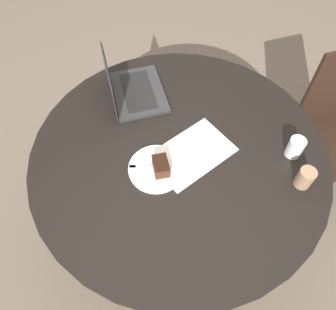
{
  "coord_description": "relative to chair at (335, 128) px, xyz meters",
  "views": [
    {
      "loc": [
        0.61,
        0.51,
        1.93
      ],
      "look_at": [
        0.07,
        -0.0,
        0.81
      ],
      "focal_mm": 35.0,
      "sensor_mm": 36.0,
      "label": 1
    }
  ],
  "objects": [
    {
      "name": "chair",
      "position": [
        0.0,
        0.0,
        0.0
      ],
      "size": [
        0.57,
        0.57,
        0.94
      ],
      "rotation": [
        0.0,
        0.0,
        5.77
      ],
      "color": "black",
      "rests_on": "ground_plane"
    },
    {
      "name": "paper_document",
      "position": [
        0.85,
        -0.36,
        0.3
      ],
      "size": [
        0.37,
        0.27,
        0.0
      ],
      "rotation": [
        0.0,
        0.0,
        -0.15
      ],
      "color": "white",
      "rests_on": "dining_table"
    },
    {
      "name": "water_glass",
      "position": [
        0.55,
        -0.05,
        0.34
      ],
      "size": [
        0.07,
        0.07,
        0.09
      ],
      "color": "silver",
      "rests_on": "dining_table"
    },
    {
      "name": "fork",
      "position": [
        1.04,
        -0.45,
        0.31
      ],
      "size": [
        0.13,
        0.14,
        0.0
      ],
      "rotation": [
        0.0,
        0.0,
        5.47
      ],
      "color": "silver",
      "rests_on": "plate"
    },
    {
      "name": "dining_table",
      "position": [
        0.88,
        -0.4,
        0.15
      ],
      "size": [
        1.28,
        1.28,
        0.77
      ],
      "color": "black",
      "rests_on": "ground_plane"
    },
    {
      "name": "plate",
      "position": [
        1.01,
        -0.41,
        0.3
      ],
      "size": [
        0.23,
        0.23,
        0.01
      ],
      "color": "silver",
      "rests_on": "dining_table"
    },
    {
      "name": "coffee_glass",
      "position": [
        0.66,
        0.06,
        0.34
      ],
      "size": [
        0.07,
        0.07,
        0.09
      ],
      "color": "#997556",
      "rests_on": "dining_table"
    },
    {
      "name": "cake_slice",
      "position": [
        1.0,
        -0.39,
        0.33
      ],
      "size": [
        0.1,
        0.11,
        0.06
      ],
      "rotation": [
        0.0,
        0.0,
        0.96
      ],
      "color": "#472619",
      "rests_on": "plate"
    },
    {
      "name": "ground_plane",
      "position": [
        0.88,
        -0.4,
        -0.48
      ],
      "size": [
        12.0,
        12.0,
        0.0
      ],
      "primitive_type": "plane",
      "color": "#6B5B4C"
    },
    {
      "name": "laptop",
      "position": [
        0.79,
        -0.8,
        0.33
      ],
      "size": [
        0.38,
        0.4,
        0.21
      ],
      "rotation": [
        0.0,
        0.0,
        7.3
      ],
      "color": "#2D2D2D",
      "rests_on": "dining_table"
    }
  ]
}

